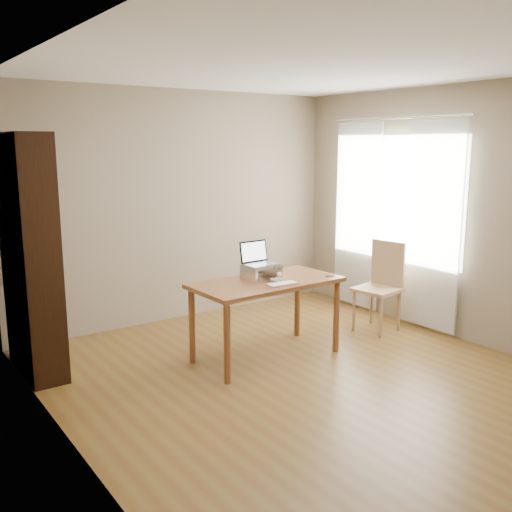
{
  "coord_description": "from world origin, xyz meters",
  "views": [
    {
      "loc": [
        -3.04,
        -3.52,
        2.01
      ],
      "look_at": [
        -0.1,
        0.62,
        1.0
      ],
      "focal_mm": 40.0,
      "sensor_mm": 36.0,
      "label": 1
    }
  ],
  "objects_px": {
    "cat": "(263,271)",
    "chair": "(382,283)",
    "bookshelf": "(31,256)",
    "laptop": "(258,259)",
    "keyboard": "(282,284)",
    "desk": "(266,291)"
  },
  "relations": [
    {
      "from": "cat",
      "to": "chair",
      "type": "xyz_separation_m",
      "value": [
        1.48,
        -0.17,
        -0.29
      ]
    },
    {
      "from": "laptop",
      "to": "chair",
      "type": "height_order",
      "value": "laptop"
    },
    {
      "from": "chair",
      "to": "keyboard",
      "type": "bearing_deg",
      "value": 176.69
    },
    {
      "from": "desk",
      "to": "laptop",
      "type": "height_order",
      "value": "laptop"
    },
    {
      "from": "laptop",
      "to": "cat",
      "type": "bearing_deg",
      "value": -31.11
    },
    {
      "from": "chair",
      "to": "bookshelf",
      "type": "bearing_deg",
      "value": 154.6
    },
    {
      "from": "bookshelf",
      "to": "laptop",
      "type": "xyz_separation_m",
      "value": [
        1.86,
        -0.78,
        -0.11
      ]
    },
    {
      "from": "keyboard",
      "to": "chair",
      "type": "bearing_deg",
      "value": 9.61
    },
    {
      "from": "laptop",
      "to": "cat",
      "type": "xyz_separation_m",
      "value": [
        0.04,
        -0.02,
        -0.12
      ]
    },
    {
      "from": "bookshelf",
      "to": "chair",
      "type": "height_order",
      "value": "bookshelf"
    },
    {
      "from": "cat",
      "to": "chair",
      "type": "bearing_deg",
      "value": -15.33
    },
    {
      "from": "cat",
      "to": "desk",
      "type": "bearing_deg",
      "value": -118.57
    },
    {
      "from": "bookshelf",
      "to": "keyboard",
      "type": "distance_m",
      "value": 2.21
    },
    {
      "from": "desk",
      "to": "laptop",
      "type": "distance_m",
      "value": 0.31
    },
    {
      "from": "bookshelf",
      "to": "keyboard",
      "type": "relative_size",
      "value": 7.12
    },
    {
      "from": "bookshelf",
      "to": "desk",
      "type": "distance_m",
      "value": 2.11
    },
    {
      "from": "desk",
      "to": "cat",
      "type": "distance_m",
      "value": 0.2
    },
    {
      "from": "keyboard",
      "to": "desk",
      "type": "bearing_deg",
      "value": 97.7
    },
    {
      "from": "cat",
      "to": "chair",
      "type": "distance_m",
      "value": 1.51
    },
    {
      "from": "bookshelf",
      "to": "keyboard",
      "type": "xyz_separation_m",
      "value": [
        1.88,
        -1.13,
        -0.29
      ]
    },
    {
      "from": "laptop",
      "to": "chair",
      "type": "bearing_deg",
      "value": -8.64
    },
    {
      "from": "desk",
      "to": "keyboard",
      "type": "height_order",
      "value": "keyboard"
    }
  ]
}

